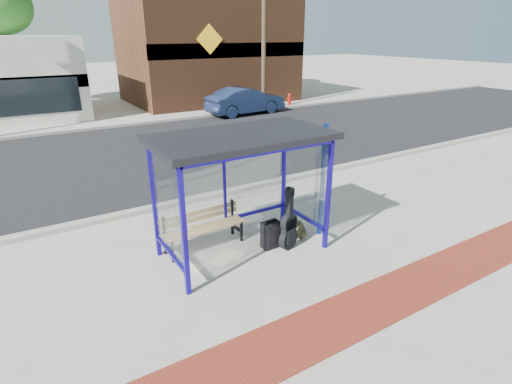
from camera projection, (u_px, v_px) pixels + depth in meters
ground at (243, 251)px, 8.09m from camera, size 120.00×120.00×0.00m
brick_paver_strip at (329, 325)px, 6.03m from camera, size 60.00×1.00×0.01m
curb_near at (188, 201)px, 10.37m from camera, size 60.00×0.25×0.12m
street_asphalt at (134, 155)px, 14.43m from camera, size 60.00×10.00×0.00m
curb_far at (103, 127)px, 18.45m from camera, size 60.00×0.25×0.12m
far_sidewalk at (95, 121)px, 19.97m from camera, size 60.00×4.00×0.01m
bus_shelter at (240, 152)px, 7.38m from camera, size 3.30×1.80×2.42m
storefront_brown at (208, 48)px, 25.44m from camera, size 10.00×7.08×6.40m
tree_right at (241, 14)px, 29.56m from camera, size 3.60×3.60×7.03m
utility_pole_east at (264, 33)px, 21.55m from camera, size 1.60×0.24×8.00m
bench at (203, 226)px, 8.11m from camera, size 1.75×0.48×0.82m
guitar_bag at (289, 228)px, 8.01m from camera, size 0.48×0.26×1.27m
suitcase at (271, 235)px, 8.12m from camera, size 0.37×0.26×0.63m
backpack at (300, 230)px, 8.54m from camera, size 0.38×0.36×0.38m
sign_post at (323, 175)px, 8.29m from camera, size 0.11×0.31×2.44m
newspaper_a at (193, 268)px, 7.51m from camera, size 0.45×0.45×0.01m
newspaper_b at (232, 255)px, 7.95m from camera, size 0.52×0.54×0.01m
newspaper_c at (222, 260)px, 7.77m from camera, size 0.53×0.50×0.01m
parked_car at (245, 101)px, 21.54m from camera, size 4.45×1.84×1.43m
fire_hydrant at (289, 99)px, 24.04m from camera, size 0.34×0.23×0.76m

